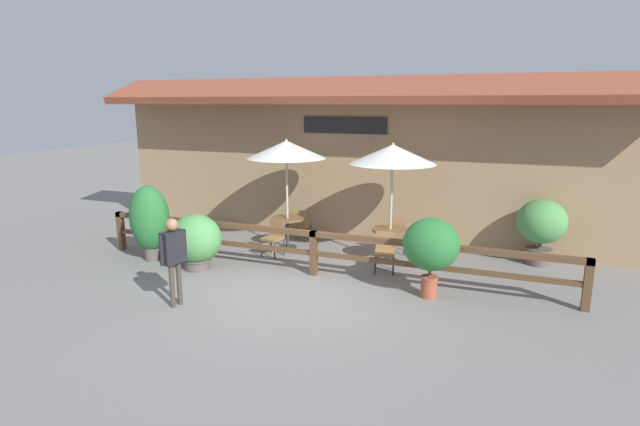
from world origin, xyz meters
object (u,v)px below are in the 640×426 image
(potted_plant_small_flowering, at_px, (541,225))
(chair_middle_wallside, at_px, (397,234))
(pedestrian, at_px, (173,250))
(patio_umbrella_near, at_px, (286,150))
(potted_plant_entrance_palm, at_px, (150,219))
(potted_plant_tall_tropical, at_px, (196,240))
(dining_table_near, at_px, (287,224))
(chair_near_wallside, at_px, (301,223))
(chair_near_streetside, at_px, (274,236))
(dining_table_middle, at_px, (390,236))
(patio_umbrella_middle, at_px, (393,154))
(potted_plant_corner_fern, at_px, (431,246))
(chair_middle_streetside, at_px, (385,250))

(potted_plant_small_flowering, bearing_deg, chair_middle_wallside, -173.98)
(pedestrian, bearing_deg, patio_umbrella_near, 8.92)
(pedestrian, bearing_deg, potted_plant_entrance_palm, 60.66)
(potted_plant_entrance_palm, xyz_separation_m, pedestrian, (2.20, -2.02, 0.07))
(patio_umbrella_near, height_order, potted_plant_tall_tropical, patio_umbrella_near)
(dining_table_near, height_order, potted_plant_tall_tropical, potted_plant_tall_tropical)
(patio_umbrella_near, xyz_separation_m, chair_near_wallside, (0.06, 0.69, -1.98))
(chair_near_streetside, xyz_separation_m, chair_middle_wallside, (2.69, 1.21, 0.00))
(chair_near_streetside, height_order, dining_table_middle, chair_near_streetside)
(chair_near_wallside, height_order, patio_umbrella_middle, patio_umbrella_middle)
(chair_middle_wallside, bearing_deg, potted_plant_corner_fern, 106.97)
(patio_umbrella_near, xyz_separation_m, potted_plant_small_flowering, (5.82, 0.85, -1.54))
(chair_near_wallside, relative_size, pedestrian, 0.53)
(patio_umbrella_middle, relative_size, pedestrian, 1.69)
(dining_table_middle, bearing_deg, patio_umbrella_near, 176.16)
(dining_table_near, bearing_deg, pedestrian, -94.18)
(dining_table_middle, relative_size, chair_middle_streetside, 0.97)
(potted_plant_tall_tropical, height_order, potted_plant_small_flowering, potted_plant_small_flowering)
(dining_table_near, height_order, chair_middle_wallside, chair_middle_wallside)
(potted_plant_small_flowering, bearing_deg, pedestrian, -141.18)
(dining_table_near, bearing_deg, chair_middle_wallside, 11.09)
(patio_umbrella_near, distance_m, dining_table_middle, 3.23)
(potted_plant_corner_fern, distance_m, pedestrian, 4.62)
(chair_near_streetside, xyz_separation_m, chair_near_wallside, (0.09, 1.38, 0.00))
(potted_plant_corner_fern, relative_size, potted_plant_entrance_palm, 0.87)
(potted_plant_tall_tropical, bearing_deg, patio_umbrella_near, 62.65)
(chair_middle_wallside, distance_m, potted_plant_tall_tropical, 4.69)
(patio_umbrella_near, height_order, chair_near_wallside, patio_umbrella_near)
(chair_middle_streetside, height_order, potted_plant_entrance_palm, potted_plant_entrance_palm)
(potted_plant_entrance_palm, distance_m, pedestrian, 2.99)
(potted_plant_corner_fern, xyz_separation_m, potted_plant_small_flowering, (1.97, 2.87, -0.08))
(dining_table_middle, relative_size, potted_plant_entrance_palm, 0.47)
(chair_near_streetside, relative_size, pedestrian, 0.53)
(potted_plant_small_flowering, xyz_separation_m, pedestrian, (-6.11, -4.92, 0.12))
(chair_near_wallside, distance_m, pedestrian, 4.80)
(dining_table_near, distance_m, pedestrian, 4.10)
(chair_middle_wallside, height_order, potted_plant_corner_fern, potted_plant_corner_fern)
(dining_table_middle, relative_size, potted_plant_small_flowering, 0.56)
(patio_umbrella_middle, height_order, potted_plant_corner_fern, patio_umbrella_middle)
(chair_near_wallside, relative_size, potted_plant_tall_tropical, 0.70)
(chair_near_wallside, height_order, potted_plant_entrance_palm, potted_plant_entrance_palm)
(chair_near_streetside, height_order, chair_middle_wallside, same)
(potted_plant_tall_tropical, height_order, potted_plant_entrance_palm, potted_plant_entrance_palm)
(potted_plant_tall_tropical, bearing_deg, potted_plant_entrance_palm, 172.97)
(dining_table_middle, distance_m, chair_middle_wallside, 0.71)
(patio_umbrella_near, xyz_separation_m, patio_umbrella_middle, (2.65, -0.18, 0.00))
(dining_table_near, height_order, potted_plant_corner_fern, potted_plant_corner_fern)
(dining_table_middle, distance_m, potted_plant_tall_tropical, 4.31)
(chair_middle_wallside, bearing_deg, chair_middle_streetside, 83.94)
(potted_plant_corner_fern, bearing_deg, pedestrian, -153.68)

